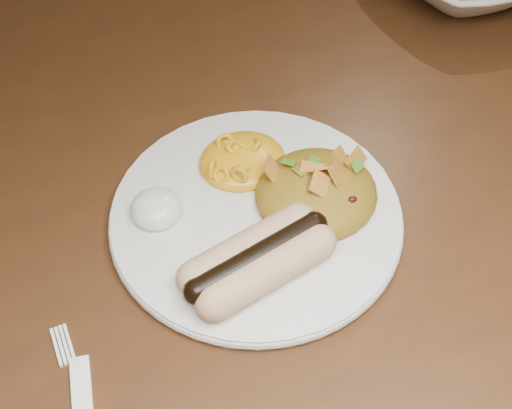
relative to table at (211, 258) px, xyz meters
name	(u,v)px	position (x,y,z in m)	size (l,w,h in m)	color
table	(211,258)	(0.00, 0.00, 0.00)	(1.60, 0.90, 0.75)	#44240F
plate	(256,216)	(0.03, -0.04, 0.10)	(0.26, 0.26, 0.01)	silver
hotdog	(258,259)	(0.01, -0.10, 0.12)	(0.12, 0.08, 0.03)	tan
mac_and_cheese	(242,152)	(0.04, 0.02, 0.12)	(0.08, 0.07, 0.03)	gold
sour_cream	(156,204)	(-0.05, -0.01, 0.12)	(0.05, 0.05, 0.03)	white
taco_salad	(317,185)	(0.09, -0.05, 0.12)	(0.11, 0.10, 0.05)	#BD620F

